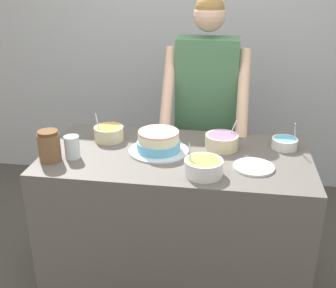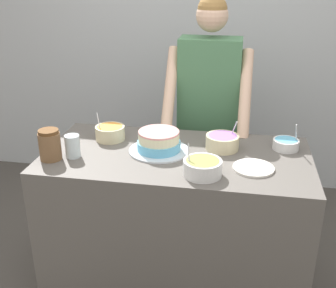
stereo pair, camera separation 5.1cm
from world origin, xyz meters
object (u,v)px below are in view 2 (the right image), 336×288
at_px(person_baker, 209,100).
at_px(ceramic_plate, 253,168).
at_px(frosting_bowl_olive, 202,167).
at_px(frosting_bowl_blue, 286,144).
at_px(stoneware_jar, 50,145).
at_px(frosting_bowl_orange, 110,132).
at_px(drinking_glass, 73,146).
at_px(cake, 159,142).
at_px(frosting_bowl_purple, 222,142).

relative_size(person_baker, ceramic_plate, 8.01).
relative_size(frosting_bowl_olive, frosting_bowl_blue, 1.12).
distance_m(frosting_bowl_blue, stoneware_jar, 1.30).
bearing_deg(frosting_bowl_orange, drinking_glass, -114.51).
xyz_separation_m(frosting_bowl_orange, ceramic_plate, (0.84, -0.25, -0.04)).
height_order(cake, frosting_bowl_olive, frosting_bowl_olive).
xyz_separation_m(frosting_bowl_orange, frosting_bowl_olive, (0.59, -0.37, -0.00)).
distance_m(cake, frosting_bowl_blue, 0.71).
distance_m(cake, frosting_bowl_orange, 0.34).
relative_size(person_baker, frosting_bowl_blue, 9.87).
height_order(frosting_bowl_olive, frosting_bowl_purple, frosting_bowl_purple).
bearing_deg(drinking_glass, frosting_bowl_purple, 17.23).
height_order(person_baker, drinking_glass, person_baker).
xyz_separation_m(person_baker, frosting_bowl_blue, (0.48, -0.47, -0.09)).
height_order(ceramic_plate, stoneware_jar, stoneware_jar).
bearing_deg(frosting_bowl_orange, frosting_bowl_blue, 1.90).
height_order(frosting_bowl_orange, frosting_bowl_purple, frosting_bowl_purple).
bearing_deg(ceramic_plate, frosting_bowl_olive, -155.73).
bearing_deg(stoneware_jar, ceramic_plate, 3.58).
bearing_deg(person_baker, stoneware_jar, -133.04).
xyz_separation_m(frosting_bowl_blue, ceramic_plate, (-0.18, -0.29, -0.03)).
bearing_deg(person_baker, frosting_bowl_orange, -137.03).
bearing_deg(ceramic_plate, frosting_bowl_orange, 163.10).
height_order(frosting_bowl_orange, drinking_glass, frosting_bowl_orange).
bearing_deg(drinking_glass, person_baker, 49.42).
height_order(person_baker, cake, person_baker).
bearing_deg(drinking_glass, frosting_bowl_blue, 15.00).
distance_m(frosting_bowl_purple, ceramic_plate, 0.29).
relative_size(frosting_bowl_purple, frosting_bowl_blue, 1.08).
relative_size(person_baker, frosting_bowl_purple, 9.10).
bearing_deg(cake, drinking_glass, -161.10).
bearing_deg(ceramic_plate, drinking_glass, -178.95).
bearing_deg(drinking_glass, stoneware_jar, -155.09).
relative_size(person_baker, frosting_bowl_olive, 8.79).
bearing_deg(person_baker, drinking_glass, -130.58).
bearing_deg(frosting_bowl_purple, stoneware_jar, -161.82).
height_order(frosting_bowl_orange, frosting_bowl_blue, frosting_bowl_blue).
height_order(person_baker, frosting_bowl_purple, person_baker).
bearing_deg(frosting_bowl_olive, frosting_bowl_blue, 42.96).
xyz_separation_m(person_baker, frosting_bowl_olive, (0.05, -0.87, -0.08)).
xyz_separation_m(frosting_bowl_purple, ceramic_plate, (0.17, -0.23, -0.04)).
relative_size(frosting_bowl_orange, drinking_glass, 1.41).
relative_size(cake, drinking_glass, 2.72).
height_order(frosting_bowl_olive, frosting_bowl_blue, frosting_bowl_blue).
bearing_deg(frosting_bowl_orange, frosting_bowl_purple, -2.38).
height_order(frosting_bowl_olive, ceramic_plate, frosting_bowl_olive).
distance_m(cake, drinking_glass, 0.47).
xyz_separation_m(frosting_bowl_orange, stoneware_jar, (-0.23, -0.32, 0.04)).
bearing_deg(cake, frosting_bowl_purple, 15.04).
distance_m(frosting_bowl_olive, stoneware_jar, 0.82).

